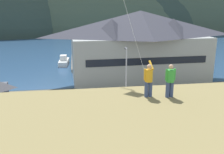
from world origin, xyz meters
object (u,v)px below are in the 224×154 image
at_px(moored_boat_wharfside, 64,61).
at_px(person_kite_flyer, 149,79).
at_px(storage_shed_waterside, 115,65).
at_px(parking_light_pole, 126,72).
at_px(parked_car_mid_row_far, 60,112).
at_px(parked_car_back_row_right, 139,108).
at_px(parked_car_mid_row_near, 29,145).
at_px(parked_car_back_row_left, 150,135).
at_px(harbor_lodge, 140,44).
at_px(wharf_dock, 79,62).
at_px(parked_car_mid_row_center, 218,134).
at_px(person_companion, 170,80).
at_px(moored_boat_outer_mooring, 93,58).
at_px(parked_car_corner_spot, 199,103).

height_order(moored_boat_wharfside, person_kite_flyer, person_kite_flyer).
distance_m(storage_shed_waterside, parking_light_pole, 13.82).
relative_size(parked_car_mid_row_far, parked_car_back_row_right, 1.01).
bearing_deg(parked_car_mid_row_near, parked_car_back_row_left, 1.36).
bearing_deg(harbor_lodge, wharf_dock, 126.61).
distance_m(storage_shed_waterside, parked_car_back_row_left, 24.03).
distance_m(moored_boat_wharfside, parked_car_mid_row_center, 38.84).
relative_size(parked_car_mid_row_near, parked_car_back_row_right, 1.01).
bearing_deg(storage_shed_waterside, person_companion, -94.25).
relative_size(parked_car_mid_row_center, parked_car_mid_row_near, 1.01).
xyz_separation_m(moored_boat_outer_mooring, parked_car_back_row_left, (2.18, -38.62, 0.34)).
relative_size(moored_boat_outer_mooring, parked_car_back_row_left, 1.45).
relative_size(harbor_lodge, person_kite_flyer, 13.12).
relative_size(moored_boat_outer_mooring, person_companion, 3.64).
bearing_deg(parking_light_pole, parked_car_corner_spot, -24.18).
bearing_deg(harbor_lodge, storage_shed_waterside, 148.88).
bearing_deg(parked_car_back_row_right, moored_boat_wharfside, 107.73).
distance_m(wharf_dock, person_kite_flyer, 43.43).
relative_size(moored_boat_outer_mooring, parked_car_corner_spot, 1.46).
distance_m(wharf_dock, parked_car_mid_row_far, 29.24).
xyz_separation_m(storage_shed_waterside, moored_boat_wharfside, (-9.53, 11.13, -1.43)).
bearing_deg(parked_car_corner_spot, harbor_lodge, 102.93).
bearing_deg(storage_shed_waterside, wharf_dock, 119.02).
bearing_deg(parked_car_back_row_left, person_kite_flyer, -109.89).
relative_size(parked_car_mid_row_near, person_kite_flyer, 2.31).
xyz_separation_m(parked_car_back_row_left, parked_car_mid_row_near, (-10.38, -0.25, 0.00)).
distance_m(moored_boat_wharfside, moored_boat_outer_mooring, 7.44).
height_order(parked_car_back_row_left, parked_car_mid_row_near, same).
xyz_separation_m(parked_car_back_row_left, person_kite_flyer, (-2.64, -7.30, 7.28)).
xyz_separation_m(moored_boat_wharfside, parked_car_corner_spot, (16.82, -28.43, 0.34)).
distance_m(moored_boat_outer_mooring, person_kite_flyer, 46.55).
relative_size(parked_car_corner_spot, person_kite_flyer, 2.33).
distance_m(harbor_lodge, wharf_dock, 17.93).
height_order(storage_shed_waterside, parked_car_corner_spot, storage_shed_waterside).
xyz_separation_m(wharf_dock, moored_boat_wharfside, (-3.26, -0.17, 0.37)).
height_order(wharf_dock, parked_car_mid_row_near, parked_car_mid_row_near).
xyz_separation_m(wharf_dock, parked_car_mid_row_far, (-2.72, -29.10, 0.71)).
distance_m(person_kite_flyer, person_companion, 1.10).
relative_size(harbor_lodge, parked_car_mid_row_far, 5.67).
bearing_deg(parked_car_mid_row_far, person_kite_flyer, -67.57).
relative_size(parked_car_back_row_left, person_kite_flyer, 2.35).
xyz_separation_m(wharf_dock, person_companion, (3.92, -42.81, 7.98)).
height_order(parked_car_mid_row_center, person_kite_flyer, person_kite_flyer).
xyz_separation_m(moored_boat_wharfside, parked_car_mid_row_near, (-1.64, -35.37, 0.34)).
xyz_separation_m(parked_car_back_row_left, person_companion, (-1.57, -7.53, 7.26)).
xyz_separation_m(moored_boat_wharfside, parking_light_pole, (8.67, -24.77, 3.47)).
xyz_separation_m(parked_car_mid_row_center, parked_car_corner_spot, (2.08, 7.51, 0.00)).
relative_size(moored_boat_wharfside, parking_light_pole, 0.84).
bearing_deg(parked_car_corner_spot, person_kite_flyer, -127.44).
height_order(storage_shed_waterside, wharf_dock, storage_shed_waterside).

